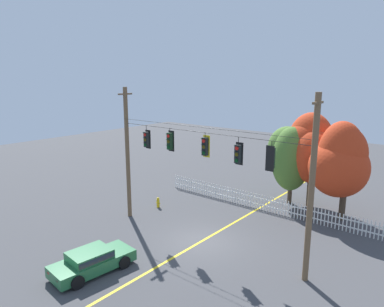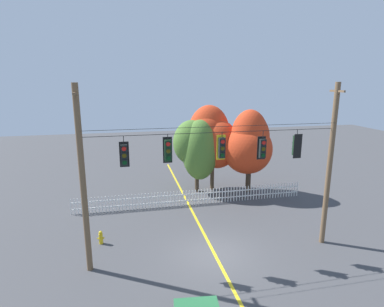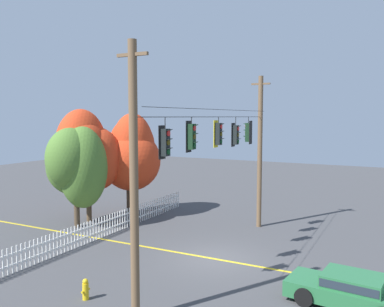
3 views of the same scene
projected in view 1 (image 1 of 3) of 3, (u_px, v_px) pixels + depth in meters
The scene contains 14 objects.
ground at pixel (201, 242), 20.43m from camera, with size 80.00×80.00×0.00m, color #424244.
lane_centerline_stripe at pixel (201, 242), 20.43m from camera, with size 0.16×36.00×0.01m, color gold.
signal_support_span at pixel (201, 167), 19.49m from camera, with size 12.66×1.10×8.73m.
traffic_signal_westbound_side at pixel (147, 139), 21.95m from camera, with size 0.43×0.38×1.47m.
traffic_signal_northbound_secondary at pixel (170, 141), 20.70m from camera, with size 0.43×0.38×1.38m.
traffic_signal_northbound_primary at pixel (205, 146), 19.09m from camera, with size 0.43×0.38×1.37m.
traffic_signal_eastbound_side at pixel (238, 154), 17.82m from camera, with size 0.43×0.38×1.47m.
traffic_signal_southbound_primary at pixel (271, 158), 16.66m from camera, with size 0.43×0.38×1.44m.
white_picket_fence at pixel (262, 202), 25.26m from camera, with size 16.66×0.06×1.11m.
autumn_maple_near_fence at pixel (293, 156), 25.94m from camera, with size 4.10×3.72×5.87m.
autumn_maple_mid at pixel (310, 148), 25.29m from camera, with size 3.96×3.56×6.88m.
autumn_oak_far_east at pixel (340, 161), 22.65m from camera, with size 3.81×3.74×6.65m.
parked_car at pixel (92, 260), 17.15m from camera, with size 2.15×4.17×1.15m.
fire_hydrant at pixel (158, 202), 25.78m from camera, with size 0.38×0.22×0.76m.
Camera 1 is at (11.56, -14.94, 9.33)m, focal length 33.02 mm.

